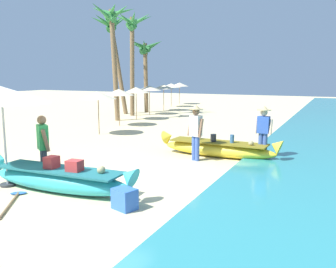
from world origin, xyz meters
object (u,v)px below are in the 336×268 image
Objects in this scene: boat_yellow_midground at (218,148)px; person_vendor_hatted at (196,129)px; person_tourist_customer at (43,145)px; person_vendor_assistant at (263,129)px; palm_tree_far_behind at (133,32)px; cooler_box at (125,199)px; palm_tree_leaning_seaward at (112,26)px; paddle at (13,200)px; patio_umbrella_large at (1,95)px; palm_tree_tall_inland at (112,34)px; palm_tree_mid_cluster at (146,53)px; boat_cyan_foreground at (60,179)px.

person_vendor_hatted is (-0.47, -0.83, 0.72)m from boat_yellow_midground.
person_vendor_assistant is (4.47, 4.74, 0.05)m from person_tourist_customer.
palm_tree_far_behind reaches higher than cooler_box.
palm_tree_leaning_seaward is 14.47× the size of cooler_box.
paddle is (-2.39, -0.64, -0.18)m from cooler_box.
boat_yellow_midground is 2.35× the size of person_vendor_hatted.
paddle is at bearing -37.11° from patio_umbrella_large.
boat_yellow_midground is 13.62m from palm_tree_far_behind.
palm_tree_leaning_seaward is (-4.75, 11.85, 3.13)m from patio_umbrella_large.
palm_tree_tall_inland is (-11.99, 9.72, 4.32)m from person_vendor_assistant.
boat_yellow_midground is 0.63× the size of palm_tree_leaning_seaward.
palm_tree_mid_cluster reaches higher than cooler_box.
person_tourist_customer is at bearing -124.71° from person_vendor_hatted.
cooler_box is 2.48m from paddle.
palm_tree_tall_inland reaches higher than patio_umbrella_large.
palm_tree_mid_cluster is (-8.45, 12.30, 3.07)m from person_vendor_hatted.
person_vendor_hatted is 4.57m from person_tourist_customer.
boat_yellow_midground is 9.04× the size of cooler_box.
paddle is at bearing -146.87° from cooler_box.
cooler_box is at bearing -62.72° from palm_tree_mid_cluster.
person_vendor_hatted is 11.69m from palm_tree_leaning_seaward.
person_tourist_customer is at bearing 48.81° from patio_umbrella_large.
palm_tree_leaning_seaward is at bearing 146.56° from person_vendor_assistant.
palm_tree_mid_cluster is at bearing 107.56° from patio_umbrella_large.
person_vendor_assistant is at bearing 91.51° from cooler_box.
person_vendor_assistant is 0.26× the size of palm_tree_tall_inland.
paddle is (-2.64, -5.99, -0.25)m from boat_yellow_midground.
person_vendor_assistant is 16.03m from palm_tree_tall_inland.
person_vendor_assistant is 15.62m from palm_tree_mid_cluster.
person_tourist_customer is 6.52m from person_vendor_assistant.
palm_tree_tall_inland reaches higher than paddle.
paddle is (0.44, -1.40, -0.92)m from person_tourist_customer.
palm_tree_tall_inland is 1.00× the size of palm_tree_leaning_seaward.
palm_tree_far_behind is at bearing -17.27° from palm_tree_tall_inland.
patio_umbrella_large is (-3.17, -4.40, 1.19)m from person_vendor_hatted.
palm_tree_far_behind is (-6.45, 14.30, 4.96)m from boat_cyan_foreground.
person_vendor_hatted reaches higher than paddle.
cooler_box is (0.22, -4.52, -0.79)m from person_vendor_hatted.
boat_yellow_midground is at bearing -47.03° from palm_tree_far_behind.
cooler_box is at bearing -92.69° from boat_yellow_midground.
palm_tree_mid_cluster reaches higher than boat_cyan_foreground.
patio_umbrella_large is at bearing -68.17° from palm_tree_leaning_seaward.
palm_tree_leaning_seaward is (-8.39, 6.62, 5.04)m from boat_yellow_midground.
person_tourist_customer is at bearing -123.84° from boat_yellow_midground.
palm_tree_tall_inland is 4.51× the size of paddle.
person_vendor_assistant is 0.26× the size of palm_tree_far_behind.
palm_tree_tall_inland is 19.11m from cooler_box.
palm_tree_far_behind reaches higher than paddle.
palm_tree_far_behind is at bearing -82.62° from palm_tree_mid_cluster.
palm_tree_mid_cluster is at bearing 96.32° from palm_tree_leaning_seaward.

